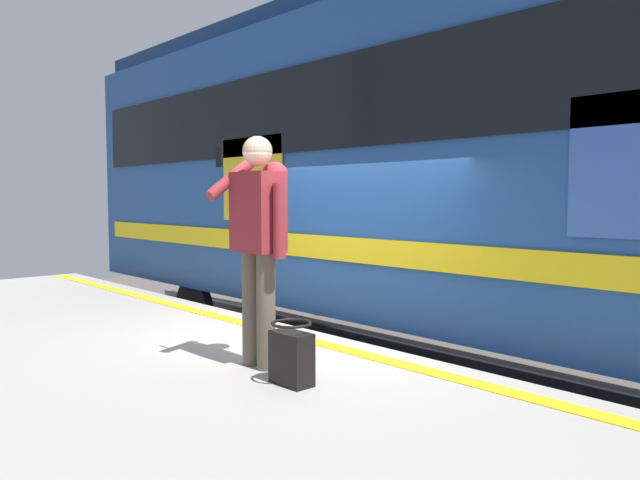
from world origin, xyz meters
name	(u,v)px	position (x,y,z in m)	size (l,w,h in m)	color
ground_plane	(328,430)	(0.00, 0.00, 0.00)	(23.81, 23.81, 0.00)	#4C4742
platform	(113,443)	(0.00, 2.08, 0.46)	(12.27, 4.15, 0.91)	gray
safety_line	(303,339)	(0.00, 0.30, 0.92)	(12.02, 0.16, 0.01)	yellow
track_rail_near	(410,393)	(0.00, -1.22, 0.08)	(15.95, 0.08, 0.16)	slate
track_rail_far	(484,368)	(0.00, -2.66, 0.08)	(15.95, 0.08, 0.16)	slate
train_carriage	(489,153)	(-0.46, -1.93, 2.65)	(12.38, 3.08, 4.22)	#1E478C
passenger	(259,232)	(-0.44, 1.12, 1.93)	(0.57, 0.55, 1.71)	brown
handbag	(291,356)	(-0.94, 1.22, 1.11)	(0.30, 0.28, 0.43)	black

